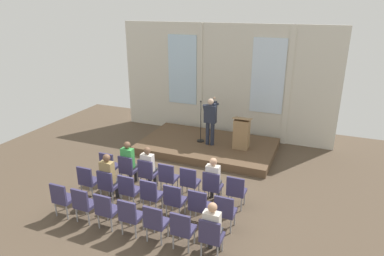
% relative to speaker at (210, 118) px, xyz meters
% --- Properties ---
extents(ground_plane, '(15.08, 15.08, 0.00)m').
position_rel_speaker_xyz_m(ground_plane, '(-0.12, -3.96, -1.28)').
color(ground_plane, brown).
extents(rear_partition, '(8.62, 0.14, 4.42)m').
position_rel_speaker_xyz_m(rear_partition, '(-0.10, 1.84, 0.95)').
color(rear_partition, beige).
rests_on(rear_partition, ground).
extents(stage_platform, '(4.82, 2.88, 0.28)m').
position_rel_speaker_xyz_m(stage_platform, '(-0.12, 0.10, -1.14)').
color(stage_platform, brown).
rests_on(stage_platform, ground).
extents(speaker, '(0.50, 0.69, 1.71)m').
position_rel_speaker_xyz_m(speaker, '(0.00, 0.00, 0.00)').
color(speaker, '#232838').
rests_on(speaker, stage_platform).
extents(mic_stand, '(0.28, 0.28, 1.55)m').
position_rel_speaker_xyz_m(mic_stand, '(-0.42, 0.15, -0.66)').
color(mic_stand, black).
rests_on(mic_stand, stage_platform).
extents(lectern, '(0.60, 0.48, 1.16)m').
position_rel_speaker_xyz_m(lectern, '(1.12, 0.09, -0.44)').
color(lectern, '#93724C').
rests_on(lectern, stage_platform).
extents(chair_r0_c0, '(0.46, 0.44, 0.94)m').
position_rel_speaker_xyz_m(chair_r0_c0, '(-2.09, -3.20, -0.74)').
color(chair_r0_c0, '#99999E').
rests_on(chair_r0_c0, ground).
extents(chair_r0_c1, '(0.46, 0.44, 0.94)m').
position_rel_speaker_xyz_m(chair_r0_c1, '(-1.43, -3.20, -0.74)').
color(chair_r0_c1, '#99999E').
rests_on(chair_r0_c1, ground).
extents(audience_r0_c1, '(0.36, 0.39, 1.36)m').
position_rel_speaker_xyz_m(audience_r0_c1, '(-1.43, -3.13, -0.52)').
color(audience_r0_c1, '#2D2D33').
rests_on(audience_r0_c1, ground).
extents(chair_r0_c2, '(0.46, 0.44, 0.94)m').
position_rel_speaker_xyz_m(chair_r0_c2, '(-0.78, -3.20, -0.74)').
color(chair_r0_c2, '#99999E').
rests_on(chair_r0_c2, ground).
extents(audience_r0_c2, '(0.36, 0.39, 1.29)m').
position_rel_speaker_xyz_m(audience_r0_c2, '(-0.78, -3.12, -0.56)').
color(audience_r0_c2, '#2D2D33').
rests_on(audience_r0_c2, ground).
extents(chair_r0_c3, '(0.46, 0.44, 0.94)m').
position_rel_speaker_xyz_m(chair_r0_c3, '(-0.12, -3.20, -0.74)').
color(chair_r0_c3, '#99999E').
rests_on(chair_r0_c3, ground).
extents(chair_r0_c4, '(0.46, 0.44, 0.94)m').
position_rel_speaker_xyz_m(chair_r0_c4, '(0.53, -3.20, -0.74)').
color(chair_r0_c4, '#99999E').
rests_on(chair_r0_c4, ground).
extents(chair_r0_c5, '(0.46, 0.44, 0.94)m').
position_rel_speaker_xyz_m(chair_r0_c5, '(1.19, -3.20, -0.74)').
color(chair_r0_c5, '#99999E').
rests_on(chair_r0_c5, ground).
extents(audience_r0_c5, '(0.36, 0.39, 1.30)m').
position_rel_speaker_xyz_m(audience_r0_c5, '(1.19, -3.12, -0.55)').
color(audience_r0_c5, '#2D2D33').
rests_on(audience_r0_c5, ground).
extents(chair_r0_c6, '(0.46, 0.44, 0.94)m').
position_rel_speaker_xyz_m(chair_r0_c6, '(1.84, -3.20, -0.74)').
color(chair_r0_c6, '#99999E').
rests_on(chair_r0_c6, ground).
extents(chair_r1_c0, '(0.46, 0.44, 0.94)m').
position_rel_speaker_xyz_m(chair_r1_c0, '(-2.09, -4.20, -0.74)').
color(chair_r1_c0, '#99999E').
rests_on(chair_r1_c0, ground).
extents(chair_r1_c1, '(0.46, 0.44, 0.94)m').
position_rel_speaker_xyz_m(chair_r1_c1, '(-1.43, -4.20, -0.74)').
color(chair_r1_c1, '#99999E').
rests_on(chair_r1_c1, ground).
extents(audience_r1_c1, '(0.36, 0.39, 1.38)m').
position_rel_speaker_xyz_m(audience_r1_c1, '(-1.43, -4.12, -0.51)').
color(audience_r1_c1, '#2D2D33').
rests_on(audience_r1_c1, ground).
extents(chair_r1_c2, '(0.46, 0.44, 0.94)m').
position_rel_speaker_xyz_m(chair_r1_c2, '(-0.78, -4.20, -0.74)').
color(chair_r1_c2, '#99999E').
rests_on(chair_r1_c2, ground).
extents(chair_r1_c3, '(0.46, 0.44, 0.94)m').
position_rel_speaker_xyz_m(chair_r1_c3, '(-0.12, -4.20, -0.74)').
color(chair_r1_c3, '#99999E').
rests_on(chair_r1_c3, ground).
extents(chair_r1_c4, '(0.46, 0.44, 0.94)m').
position_rel_speaker_xyz_m(chair_r1_c4, '(0.53, -4.20, -0.74)').
color(chair_r1_c4, '#99999E').
rests_on(chair_r1_c4, ground).
extents(chair_r1_c5, '(0.46, 0.44, 0.94)m').
position_rel_speaker_xyz_m(chair_r1_c5, '(1.19, -4.20, -0.74)').
color(chair_r1_c5, '#99999E').
rests_on(chair_r1_c5, ground).
extents(chair_r1_c6, '(0.46, 0.44, 0.94)m').
position_rel_speaker_xyz_m(chair_r1_c6, '(1.84, -4.20, -0.74)').
color(chair_r1_c6, '#99999E').
rests_on(chair_r1_c6, ground).
extents(chair_r2_c0, '(0.46, 0.44, 0.94)m').
position_rel_speaker_xyz_m(chair_r2_c0, '(-2.09, -5.19, -0.74)').
color(chair_r2_c0, '#99999E').
rests_on(chair_r2_c0, ground).
extents(chair_r2_c1, '(0.46, 0.44, 0.94)m').
position_rel_speaker_xyz_m(chair_r2_c1, '(-1.43, -5.19, -0.74)').
color(chair_r2_c1, '#99999E').
rests_on(chair_r2_c1, ground).
extents(chair_r2_c2, '(0.46, 0.44, 0.94)m').
position_rel_speaker_xyz_m(chair_r2_c2, '(-0.78, -5.19, -0.74)').
color(chair_r2_c2, '#99999E').
rests_on(chair_r2_c2, ground).
extents(chair_r2_c3, '(0.46, 0.44, 0.94)m').
position_rel_speaker_xyz_m(chair_r2_c3, '(-0.12, -5.19, -0.74)').
color(chair_r2_c3, '#99999E').
rests_on(chair_r2_c3, ground).
extents(chair_r2_c4, '(0.46, 0.44, 0.94)m').
position_rel_speaker_xyz_m(chair_r2_c4, '(0.53, -5.19, -0.74)').
color(chair_r2_c4, '#99999E').
rests_on(chair_r2_c4, ground).
extents(chair_r2_c5, '(0.46, 0.44, 0.94)m').
position_rel_speaker_xyz_m(chair_r2_c5, '(1.19, -5.19, -0.74)').
color(chair_r2_c5, '#99999E').
rests_on(chair_r2_c5, ground).
extents(chair_r2_c6, '(0.46, 0.44, 0.94)m').
position_rel_speaker_xyz_m(chair_r2_c6, '(1.84, -5.19, -0.74)').
color(chair_r2_c6, '#99999E').
rests_on(chair_r2_c6, ground).
extents(audience_r2_c6, '(0.36, 0.39, 1.28)m').
position_rel_speaker_xyz_m(audience_r2_c6, '(1.84, -5.10, -0.56)').
color(audience_r2_c6, '#2D2D33').
rests_on(audience_r2_c6, ground).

